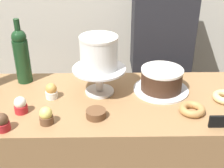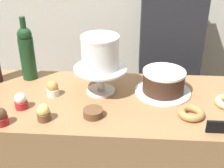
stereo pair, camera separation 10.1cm
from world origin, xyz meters
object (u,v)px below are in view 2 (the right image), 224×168
Objects in this scene: cake_stand_pedestal at (101,75)px; donut_maple at (191,113)px; cupcake_caramel at (53,89)px; cookie_stack at (93,113)px; wine_bottle_green at (27,52)px; barista_figure at (167,70)px; cupcake_vanilla at (21,101)px; cupcake_lemon at (44,113)px; white_layer_cake at (100,52)px; chocolate_round_cake at (164,81)px; cupcake_chocolate at (1,117)px; price_sign_chalkboard at (216,127)px.

cake_stand_pedestal is 2.21× the size of donut_maple.
cookie_stack is (0.21, -0.16, -0.02)m from cupcake_caramel.
wine_bottle_green is at bearing 162.33° from cake_stand_pedestal.
barista_figure is at bearing 61.38° from cookie_stack.
donut_maple is at bearing -21.28° from wine_bottle_green.
cupcake_vanilla is 1.00× the size of cupcake_lemon.
wine_bottle_green is at bearing 115.24° from cupcake_lemon.
cake_stand_pedestal is 0.23m from cupcake_caramel.
white_layer_cake reaches higher than cupcake_caramel.
chocolate_round_cake is at bearing -98.92° from barista_figure.
cookie_stack is 0.05× the size of barista_figure.
chocolate_round_cake is 2.37× the size of cookie_stack.
white_layer_cake reaches higher than cookie_stack.
white_layer_cake is 0.69m from barista_figure.
white_layer_cake is at bearing -17.67° from wine_bottle_green.
white_layer_cake is (0.00, -0.00, 0.12)m from cake_stand_pedestal.
donut_maple is 0.69m from barista_figure.
cookie_stack is at bearing -37.42° from cupcake_caramel.
chocolate_round_cake reaches higher than donut_maple.
wine_bottle_green is at bearing 138.41° from cookie_stack.
chocolate_round_cake is 0.22m from donut_maple.
white_layer_cake is 0.50m from cupcake_chocolate.
cake_stand_pedestal is 3.33× the size of cupcake_lemon.
cupcake_chocolate is 0.05× the size of barista_figure.
chocolate_round_cake is 0.65m from cupcake_vanilla.
cookie_stack is at bearing -176.24° from donut_maple.
cupcake_lemon is 0.66× the size of donut_maple.
cupcake_lemon is (0.16, 0.04, 0.00)m from cupcake_chocolate.
barista_figure is (-0.10, 0.78, -0.13)m from price_sign_chalkboard.
cake_stand_pedestal is 0.22m from cookie_stack.
price_sign_chalkboard is (0.84, 0.00, -0.01)m from cupcake_chocolate.
wine_bottle_green is 4.65× the size of price_sign_chalkboard.
barista_figure is (0.59, 0.54, -0.14)m from cupcake_caramel.
chocolate_round_cake is at bearing 27.38° from cupcake_lemon.
donut_maple and cookie_stack have the same top height.
cupcake_vanilla is (-0.33, -0.17, -0.17)m from white_layer_cake.
cupcake_chocolate is at bearing -141.95° from cake_stand_pedestal.
donut_maple is 0.41m from cookie_stack.
cupcake_caramel is (-0.52, -0.06, -0.03)m from chocolate_round_cake.
cupcake_caramel is at bearing 46.90° from cupcake_vanilla.
cookie_stack is (-0.01, -0.21, -0.07)m from cake_stand_pedestal.
cupcake_vanilla is at bearing -79.70° from wine_bottle_green.
wine_bottle_green is 2.91× the size of donut_maple.
white_layer_cake is 2.47× the size of price_sign_chalkboard.
cupcake_lemon is 0.20m from cookie_stack.
cupcake_lemon reaches higher than cookie_stack.
price_sign_chalkboard is (0.47, -0.29, -0.06)m from cake_stand_pedestal.
chocolate_round_cake is (0.30, 0.01, -0.14)m from white_layer_cake.
cake_stand_pedestal is 0.12m from white_layer_cake.
price_sign_chalkboard is at bearing -82.61° from barista_figure.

